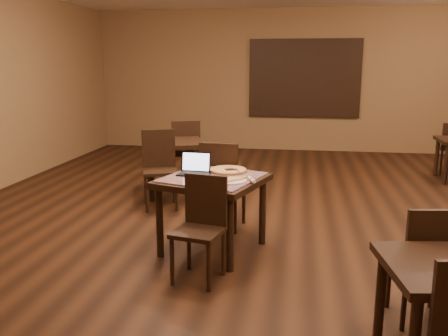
% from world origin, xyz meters
% --- Properties ---
extents(ground, '(10.00, 10.00, 0.00)m').
position_xyz_m(ground, '(0.00, 0.00, 0.00)').
color(ground, black).
rests_on(ground, ground).
extents(wall_back, '(8.00, 0.02, 3.00)m').
position_xyz_m(wall_back, '(0.00, 5.00, 1.50)').
color(wall_back, brown).
rests_on(wall_back, ground).
extents(mural, '(2.34, 0.05, 1.64)m').
position_xyz_m(mural, '(0.50, 4.96, 1.55)').
color(mural, '#235D82').
rests_on(mural, wall_back).
extents(tiled_table, '(1.16, 1.16, 0.76)m').
position_xyz_m(tiled_table, '(-0.40, -0.94, 0.66)').
color(tiled_table, black).
rests_on(tiled_table, ground).
extents(chair_main_near, '(0.46, 0.46, 0.91)m').
position_xyz_m(chair_main_near, '(-0.39, -1.56, 0.51)').
color(chair_main_near, black).
rests_on(chair_main_near, ground).
extents(chair_main_far, '(0.50, 0.50, 1.01)m').
position_xyz_m(chair_main_far, '(-0.42, -0.33, 0.57)').
color(chair_main_far, black).
rests_on(chair_main_far, ground).
extents(laptop, '(0.32, 0.26, 0.21)m').
position_xyz_m(laptop, '(-0.60, -0.84, 0.82)').
color(laptop, black).
rests_on(laptop, tiled_table).
extents(plate, '(0.27, 0.27, 0.01)m').
position_xyz_m(plate, '(-0.18, -1.12, 0.77)').
color(plate, white).
rests_on(plate, tiled_table).
extents(pizza_slice, '(0.30, 0.30, 0.02)m').
position_xyz_m(pizza_slice, '(-0.18, -1.12, 0.79)').
color(pizza_slice, beige).
rests_on(pizza_slice, plate).
extents(pizza_pan, '(0.36, 0.36, 0.01)m').
position_xyz_m(pizza_pan, '(-0.28, -0.70, 0.77)').
color(pizza_pan, silver).
rests_on(pizza_pan, tiled_table).
extents(pizza_whole, '(0.38, 0.38, 0.03)m').
position_xyz_m(pizza_whole, '(-0.28, -0.70, 0.78)').
color(pizza_whole, beige).
rests_on(pizza_whole, pizza_pan).
extents(spatula, '(0.19, 0.26, 0.01)m').
position_xyz_m(spatula, '(-0.26, -0.72, 0.79)').
color(spatula, silver).
rests_on(spatula, pizza_whole).
extents(napkin_roll, '(0.09, 0.16, 0.04)m').
position_xyz_m(napkin_roll, '(-0.00, -1.08, 0.78)').
color(napkin_roll, white).
rests_on(napkin_roll, tiled_table).
extents(other_table_b, '(1.07, 1.07, 0.78)m').
position_xyz_m(other_table_b, '(-1.34, 1.05, 0.65)').
color(other_table_b, black).
rests_on(other_table_b, ground).
extents(other_table_b_chair_near, '(0.56, 0.56, 1.01)m').
position_xyz_m(other_table_b_chair_near, '(-1.37, 0.46, 0.57)').
color(other_table_b_chair_near, black).
rests_on(other_table_b_chair_near, ground).
extents(other_table_b_chair_far, '(0.56, 0.56, 1.01)m').
position_xyz_m(other_table_b_chair_far, '(-1.31, 1.64, 0.57)').
color(other_table_b_chair_far, black).
rests_on(other_table_b_chair_far, ground).
extents(other_table_c_chair_far, '(0.44, 0.44, 0.90)m').
position_xyz_m(other_table_c_chair_far, '(1.34, -2.09, 0.51)').
color(other_table_c_chair_far, black).
rests_on(other_table_c_chair_far, ground).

